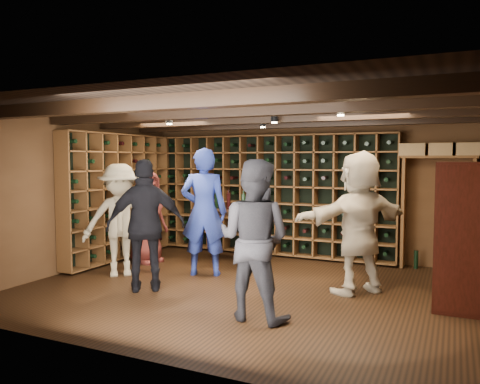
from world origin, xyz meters
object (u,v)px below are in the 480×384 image
at_px(display_cabinet, 459,240).
at_px(guest_beige, 359,222).
at_px(guest_woman_black, 146,225).
at_px(guest_khaki, 120,220).
at_px(man_blue_shirt, 204,212).
at_px(tasting_table, 229,216).
at_px(guest_red_floral, 147,217).
at_px(man_grey_suit, 254,240).

height_order(display_cabinet, guest_beige, guest_beige).
xyz_separation_m(guest_woman_black, guest_khaki, (-0.88, 0.52, -0.04)).
relative_size(man_blue_shirt, guest_khaki, 1.14).
distance_m(display_cabinet, tasting_table, 3.79).
xyz_separation_m(guest_red_floral, guest_woman_black, (1.05, -1.47, 0.10)).
distance_m(man_blue_shirt, guest_red_floral, 1.40).
distance_m(man_grey_suit, guest_red_floral, 3.41).
height_order(display_cabinet, guest_woman_black, guest_woman_black).
bearing_deg(display_cabinet, man_blue_shirt, 175.64).
xyz_separation_m(man_grey_suit, guest_red_floral, (-2.84, 1.89, -0.10)).
distance_m(man_grey_suit, guest_woman_black, 1.83).
bearing_deg(tasting_table, man_blue_shirt, -80.26).
distance_m(man_blue_shirt, guest_woman_black, 1.15).
height_order(man_blue_shirt, tasting_table, man_blue_shirt).
height_order(man_blue_shirt, guest_red_floral, man_blue_shirt).
bearing_deg(guest_khaki, guest_woman_black, -71.81).
bearing_deg(display_cabinet, guest_khaki, -176.28).
xyz_separation_m(man_blue_shirt, guest_beige, (2.38, 0.01, -0.03)).
distance_m(guest_red_floral, guest_khaki, 0.96).
bearing_deg(man_grey_suit, man_blue_shirt, -42.60).
relative_size(man_grey_suit, guest_red_floral, 1.12).
relative_size(display_cabinet, guest_woman_black, 0.96).
height_order(man_blue_shirt, guest_woman_black, man_blue_shirt).
distance_m(display_cabinet, man_blue_shirt, 3.62).
bearing_deg(display_cabinet, guest_beige, 166.73).
bearing_deg(man_blue_shirt, guest_khaki, 5.40).
relative_size(guest_red_floral, guest_woman_black, 0.89).
height_order(guest_woman_black, tasting_table, guest_woman_black).
distance_m(guest_red_floral, guest_beige, 3.74).
relative_size(man_grey_suit, tasting_table, 1.36).
bearing_deg(guest_beige, guest_red_floral, -55.11).
bearing_deg(tasting_table, man_grey_suit, -48.53).
bearing_deg(man_grey_suit, display_cabinet, -146.36).
bearing_deg(guest_woman_black, man_grey_suit, 131.19).
height_order(man_grey_suit, guest_woman_black, guest_woman_black).
distance_m(guest_woman_black, guest_beige, 2.89).
bearing_deg(guest_red_floral, man_grey_suit, -113.20).
bearing_deg(guest_beige, guest_woman_black, -26.95).
bearing_deg(tasting_table, guest_beige, -10.60).
distance_m(man_blue_shirt, tasting_table, 0.91).
height_order(man_grey_suit, guest_beige, guest_beige).
relative_size(man_blue_shirt, man_grey_suit, 1.10).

